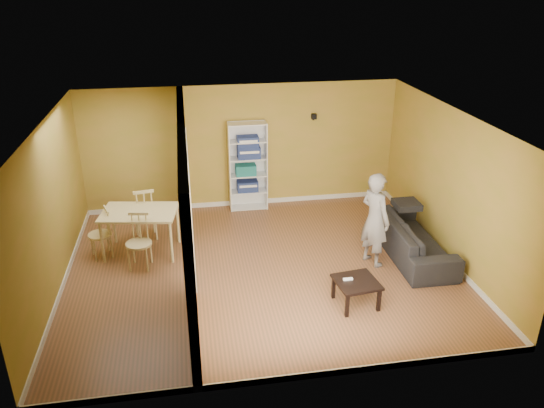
{
  "coord_description": "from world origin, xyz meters",
  "views": [
    {
      "loc": [
        -1.14,
        -7.75,
        4.66
      ],
      "look_at": [
        0.2,
        0.2,
        1.1
      ],
      "focal_mm": 35.0,
      "sensor_mm": 36.0,
      "label": 1
    }
  ],
  "objects_px": {
    "person": "(376,212)",
    "bookshelf": "(248,166)",
    "dining_table": "(139,215)",
    "chair_left": "(100,233)",
    "sofa": "(413,233)",
    "coffee_table": "(356,285)",
    "chair_near": "(139,242)",
    "chair_far": "(145,213)"
  },
  "relations": [
    {
      "from": "bookshelf",
      "to": "chair_far",
      "type": "relative_size",
      "value": 1.8
    },
    {
      "from": "person",
      "to": "chair_left",
      "type": "relative_size",
      "value": 2.15
    },
    {
      "from": "sofa",
      "to": "person",
      "type": "relative_size",
      "value": 1.14
    },
    {
      "from": "chair_far",
      "to": "bookshelf",
      "type": "bearing_deg",
      "value": -162.1
    },
    {
      "from": "person",
      "to": "bookshelf",
      "type": "distance_m",
      "value": 3.27
    },
    {
      "from": "bookshelf",
      "to": "chair_left",
      "type": "bearing_deg",
      "value": -148.81
    },
    {
      "from": "coffee_table",
      "to": "chair_left",
      "type": "bearing_deg",
      "value": 151.32
    },
    {
      "from": "sofa",
      "to": "chair_left",
      "type": "xyz_separation_m",
      "value": [
        -5.44,
        0.84,
        0.03
      ]
    },
    {
      "from": "sofa",
      "to": "bookshelf",
      "type": "height_order",
      "value": "bookshelf"
    },
    {
      "from": "sofa",
      "to": "chair_left",
      "type": "height_order",
      "value": "chair_left"
    },
    {
      "from": "person",
      "to": "sofa",
      "type": "bearing_deg",
      "value": -102.87
    },
    {
      "from": "sofa",
      "to": "chair_far",
      "type": "xyz_separation_m",
      "value": [
        -4.7,
        1.45,
        0.1
      ]
    },
    {
      "from": "person",
      "to": "chair_far",
      "type": "xyz_separation_m",
      "value": [
        -3.9,
        1.61,
        -0.45
      ]
    },
    {
      "from": "chair_left",
      "to": "chair_far",
      "type": "xyz_separation_m",
      "value": [
        0.74,
        0.61,
        0.07
      ]
    },
    {
      "from": "bookshelf",
      "to": "coffee_table",
      "type": "xyz_separation_m",
      "value": [
        1.15,
        -3.88,
        -0.59
      ]
    },
    {
      "from": "dining_table",
      "to": "chair_near",
      "type": "xyz_separation_m",
      "value": [
        -0.01,
        -0.54,
        -0.25
      ]
    },
    {
      "from": "chair_far",
      "to": "person",
      "type": "bearing_deg",
      "value": 147.57
    },
    {
      "from": "person",
      "to": "chair_near",
      "type": "bearing_deg",
      "value": 58.5
    },
    {
      "from": "dining_table",
      "to": "chair_near",
      "type": "bearing_deg",
      "value": -90.67
    },
    {
      "from": "bookshelf",
      "to": "chair_near",
      "type": "relative_size",
      "value": 1.95
    },
    {
      "from": "coffee_table",
      "to": "chair_left",
      "type": "distance_m",
      "value": 4.53
    },
    {
      "from": "sofa",
      "to": "bookshelf",
      "type": "relative_size",
      "value": 1.19
    },
    {
      "from": "bookshelf",
      "to": "chair_left",
      "type": "relative_size",
      "value": 2.07
    },
    {
      "from": "person",
      "to": "chair_near",
      "type": "relative_size",
      "value": 2.02
    },
    {
      "from": "dining_table",
      "to": "coffee_table",
      "type": "bearing_deg",
      "value": -34.04
    },
    {
      "from": "coffee_table",
      "to": "dining_table",
      "type": "bearing_deg",
      "value": 145.96
    },
    {
      "from": "bookshelf",
      "to": "dining_table",
      "type": "distance_m",
      "value": 2.71
    },
    {
      "from": "dining_table",
      "to": "chair_left",
      "type": "xyz_separation_m",
      "value": [
        -0.7,
        -0.04,
        -0.27
      ]
    },
    {
      "from": "sofa",
      "to": "dining_table",
      "type": "bearing_deg",
      "value": 80.35
    },
    {
      "from": "person",
      "to": "chair_far",
      "type": "distance_m",
      "value": 4.25
    },
    {
      "from": "dining_table",
      "to": "chair_far",
      "type": "distance_m",
      "value": 0.61
    },
    {
      "from": "bookshelf",
      "to": "chair_left",
      "type": "height_order",
      "value": "bookshelf"
    },
    {
      "from": "bookshelf",
      "to": "person",
      "type": "bearing_deg",
      "value": -56.17
    },
    {
      "from": "chair_left",
      "to": "person",
      "type": "bearing_deg",
      "value": 59.22
    },
    {
      "from": "chair_left",
      "to": "chair_far",
      "type": "bearing_deg",
      "value": 110.75
    },
    {
      "from": "person",
      "to": "chair_left",
      "type": "distance_m",
      "value": 4.78
    },
    {
      "from": "chair_left",
      "to": "coffee_table",
      "type": "bearing_deg",
      "value": 42.74
    },
    {
      "from": "coffee_table",
      "to": "dining_table",
      "type": "xyz_separation_m",
      "value": [
        -3.27,
        2.21,
        0.38
      ]
    },
    {
      "from": "coffee_table",
      "to": "dining_table",
      "type": "relative_size",
      "value": 0.48
    },
    {
      "from": "sofa",
      "to": "person",
      "type": "xyz_separation_m",
      "value": [
        -0.79,
        -0.16,
        0.55
      ]
    },
    {
      "from": "coffee_table",
      "to": "chair_near",
      "type": "bearing_deg",
      "value": 153.03
    },
    {
      "from": "bookshelf",
      "to": "sofa",
      "type": "bearing_deg",
      "value": -44.34
    }
  ]
}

